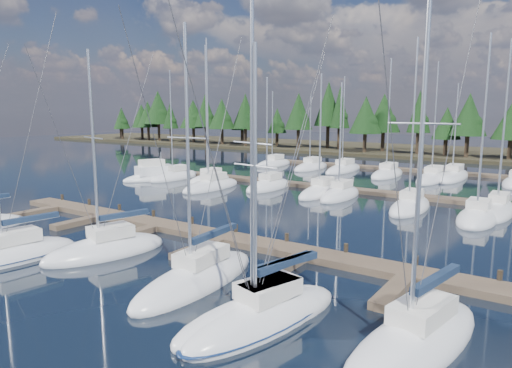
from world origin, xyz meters
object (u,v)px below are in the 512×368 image
Objects in this scene: main_dock at (221,240)px; front_sailboat_5 at (261,315)px; front_sailboat_3 at (197,278)px; front_sailboat_4 at (263,317)px; motor_yacht_left at (155,176)px; front_sailboat_2 at (106,250)px; front_sailboat_1 at (11,255)px; front_sailboat_6 at (416,340)px.

main_dock is 3.29× the size of front_sailboat_5.
front_sailboat_3 is 1.12× the size of front_sailboat_4.
front_sailboat_5 reaches higher than motor_yacht_left.
front_sailboat_2 is 1.45× the size of motor_yacht_left.
front_sailboat_1 reaches higher than front_sailboat_3.
front_sailboat_2 reaches higher than front_sailboat_4.
front_sailboat_3 is at bearing 178.71° from front_sailboat_6.
front_sailboat_3 is at bearing -3.89° from front_sailboat_2.
front_sailboat_1 is (-7.96, -9.51, 0.09)m from main_dock.
front_sailboat_3 is 35.99m from motor_yacht_left.
front_sailboat_4 is (5.08, -1.78, -0.01)m from front_sailboat_3.
main_dock is at bearing 52.87° from front_sailboat_2.
front_sailboat_1 is 22.35m from front_sailboat_6.
front_sailboat_5 is at bearing 5.78° from front_sailboat_1.
motor_yacht_left is (-16.07, 26.56, 0.17)m from front_sailboat_1.
front_sailboat_5 is 0.90× the size of front_sailboat_6.
front_sailboat_4 is 0.89× the size of front_sailboat_5.
front_sailboat_4 is (16.46, 1.51, -0.02)m from front_sailboat_1.
front_sailboat_5 is (8.33, -7.87, 0.09)m from main_dock.
front_sailboat_4 is (12.81, -2.30, -0.00)m from front_sailboat_2.
front_sailboat_1 is 16.52m from front_sailboat_4.
front_sailboat_1 is at bearing -129.92° from main_dock.
main_dock is at bearing 50.08° from front_sailboat_1.
main_dock is 3.45× the size of front_sailboat_2.
front_sailboat_6 is at bearing 15.11° from front_sailboat_4.
front_sailboat_1 is 1.28× the size of front_sailboat_4.
front_sailboat_1 is 5.27m from front_sailboat_2.
front_sailboat_6 reaches higher than front_sailboat_3.
front_sailboat_2 is (-4.32, -5.70, 0.08)m from main_dock.
front_sailboat_2 is at bearing 170.27° from front_sailboat_5.
motor_yacht_left is at bearing 121.18° from front_sailboat_1.
front_sailboat_6 is (14.18, -6.47, 0.09)m from main_dock.
front_sailboat_5 is at bearing -18.49° from front_sailboat_3.
front_sailboat_3 is at bearing 161.51° from front_sailboat_5.
motor_yacht_left is at bearing 148.39° from front_sailboat_6.
front_sailboat_4 is 0.22m from front_sailboat_5.
front_sailboat_1 is 1.02× the size of front_sailboat_6.
motor_yacht_left is at bearing 144.65° from main_dock.
front_sailboat_6 reaches higher than front_sailboat_4.
front_sailboat_4 reaches higher than motor_yacht_left.
front_sailboat_6 is (5.85, 1.40, 0.00)m from front_sailboat_5.
front_sailboat_4 is at bearing -43.28° from main_dock.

